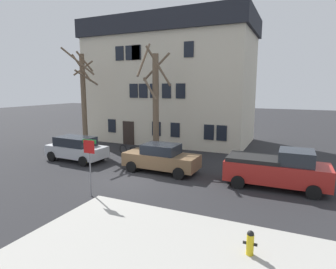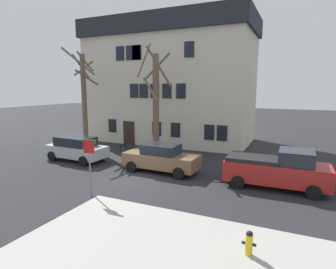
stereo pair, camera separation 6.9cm
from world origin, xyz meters
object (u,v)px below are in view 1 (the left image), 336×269
Objects in this scene: tree_bare_mid at (155,100)px; street_sign_pole at (90,157)px; car_silver_wagon at (76,148)px; pickup_truck_red at (277,169)px; building_main at (170,81)px; bicycle_leaning at (128,150)px; car_brown_sedan at (161,158)px; fire_hydrant at (250,242)px; tree_bare_near at (84,97)px.

street_sign_pole is (0.85, -8.40, -2.23)m from tree_bare_mid.
pickup_truck_red is at bearing 0.10° from car_silver_wagon.
building_main is at bearing 99.93° from street_sign_pole.
tree_bare_mid is 4.33m from bicycle_leaning.
car_silver_wagon is 13.13m from pickup_truck_red.
car_silver_wagon is 0.87× the size of pickup_truck_red.
car_brown_sedan is 9.32m from fire_hydrant.
street_sign_pole is 8.41m from bicycle_leaning.
pickup_truck_red is at bearing 87.42° from fire_hydrant.
tree_bare_mid is 1.80× the size of car_brown_sedan.
building_main is 20.38m from fire_hydrant.
bicycle_leaning is at bearing 137.03° from fire_hydrant.
building_main is 15.27m from pickup_truck_red.
car_brown_sedan reaches higher than fire_hydrant.
car_silver_wagon is 14.52m from fire_hydrant.
pickup_truck_red is 1.85× the size of street_sign_pole.
car_silver_wagon is at bearing -179.90° from pickup_truck_red.
car_silver_wagon is 7.21m from street_sign_pole.
building_main reaches higher than bicycle_leaning.
tree_bare_near reaches higher than car_brown_sedan.
car_brown_sedan reaches higher than bicycle_leaning.
tree_bare_mid is at bearing -74.88° from building_main.
tree_bare_mid reaches higher than fire_hydrant.
car_brown_sedan reaches higher than car_silver_wagon.
tree_bare_mid is at bearing 129.07° from fire_hydrant.
tree_bare_mid is 4.82× the size of bicycle_leaning.
pickup_truck_red reaches higher than bicycle_leaning.
car_silver_wagon is at bearing -179.35° from car_brown_sedan.
pickup_truck_red is (8.73, -3.54, -3.16)m from tree_bare_mid.
tree_bare_near is (-4.92, -6.45, -1.35)m from building_main.
street_sign_pole is at bearing 165.39° from fire_hydrant.
tree_bare_near reaches higher than pickup_truck_red.
car_brown_sedan is at bearing -34.26° from bicycle_leaning.
street_sign_pole is (5.25, -4.84, 1.03)m from car_silver_wagon.
tree_bare_mid is at bearing 95.78° from street_sign_pole.
building_main is at bearing 87.89° from bicycle_leaning.
street_sign_pole is at bearing -69.66° from bicycle_leaning.
pickup_truck_red reaches higher than car_silver_wagon.
pickup_truck_red is 6.86m from fire_hydrant.
building_main is 1.86× the size of tree_bare_mid.
fire_hydrant is at bearing -58.92° from building_main.
street_sign_pole is (-7.88, -4.86, 0.93)m from pickup_truck_red.
tree_bare_near is at bearing -127.36° from building_main.
building_main is 11.77m from car_brown_sedan.
tree_bare_mid is 5.25m from car_brown_sedan.
building_main reaches higher than car_silver_wagon.
car_silver_wagon is at bearing -57.88° from tree_bare_near.
bicycle_leaning is (-10.75, 2.89, -0.61)m from pickup_truck_red.
car_brown_sedan is at bearing 75.18° from street_sign_pole.
car_brown_sedan is 6.58m from pickup_truck_red.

